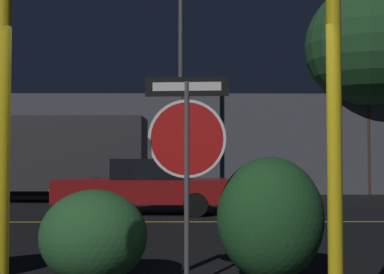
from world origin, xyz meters
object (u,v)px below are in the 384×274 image
Objects in this scene: hedge_bush_3 at (270,218)px; passing_car_2 at (144,186)px; yellow_pole_left at (2,135)px; hedge_bush_2 at (94,236)px; delivery_truck at (39,155)px; street_lamp at (181,43)px; tree_1 at (366,47)px; stop_sign at (187,138)px; yellow_pole_right at (334,124)px.

hedge_bush_3 is 7.83m from passing_car_2.
yellow_pole_left is 2.39m from hedge_bush_2.
delivery_truck is (-3.48, 13.63, -0.12)m from yellow_pole_left.
street_lamp is (-1.20, 11.24, 4.54)m from hedge_bush_3.
delivery_truck is at bearing -165.51° from tree_1.
passing_car_2 is (0.33, 9.76, -0.94)m from yellow_pole_left.
hedge_bush_3 is 0.21× the size of delivery_truck.
hedge_bush_3 is at bearing 22.63° from stop_sign.
hedge_bush_3 is (-0.14, 2.31, -0.99)m from yellow_pole_right.
tree_1 is at bearing 67.14° from hedge_bush_3.
hedge_bush_2 is (-1.09, 0.20, -1.14)m from stop_sign.
hedge_bush_2 is 0.27× the size of passing_car_2.
hedge_bush_3 is 12.18m from street_lamp.
hedge_bush_3 is 12.88m from delivery_truck.
hedge_bush_3 is at bearing -83.92° from street_lamp.
street_lamp is 1.00× the size of tree_1.
street_lamp is at bearing 95.63° from yellow_pole_right.
stop_sign is 0.72× the size of yellow_pole_left.
delivery_truck is at bearing 113.85° from yellow_pole_right.
street_lamp is at bearing -155.88° from tree_1.
stop_sign is 0.34× the size of delivery_truck.
yellow_pole_right is at bearing -55.48° from stop_sign.
passing_car_2 is at bearing 102.84° from yellow_pole_right.
yellow_pole_left reaches higher than hedge_bush_3.
hedge_bush_2 is 0.15× the size of tree_1.
delivery_truck is 13.17m from tree_1.
tree_1 is (7.12, 14.84, 4.15)m from stop_sign.
yellow_pole_left is at bearing 179.65° from passing_car_2.
tree_1 is at bearing -48.09° from passing_car_2.
yellow_pole_right is 2.52m from hedge_bush_3.
hedge_bush_2 is at bearing -119.27° from tree_1.
yellow_pole_left is at bearing -117.09° from tree_1.
tree_1 reaches higher than yellow_pole_left.
hedge_bush_2 is 0.15× the size of street_lamp.
hedge_bush_3 is at bearing 42.31° from yellow_pole_left.
yellow_pole_right is 10.15m from passing_car_2.
tree_1 is (5.98, 16.83, 4.10)m from yellow_pole_right.
hedge_bush_3 reaches higher than passing_car_2.
stop_sign is 1.41m from hedge_bush_3.
hedge_bush_2 is (0.35, 2.10, -1.10)m from yellow_pole_left.
hedge_bush_2 is at bearing -178.24° from passing_car_2.
yellow_pole_left is (-1.44, -1.90, -0.04)m from stop_sign.
delivery_truck is at bearing 178.01° from street_lamp.
street_lamp reaches higher than delivery_truck.
stop_sign is 0.29× the size of street_lamp.
hedge_bush_2 is at bearing -94.47° from street_lamp.
yellow_pole_left is 0.72× the size of passing_car_2.
delivery_truck reaches higher than passing_car_2.
yellow_pole_right is at bearing -155.14° from delivery_truck.
yellow_pole_left is at bearing -99.57° from hedge_bush_2.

